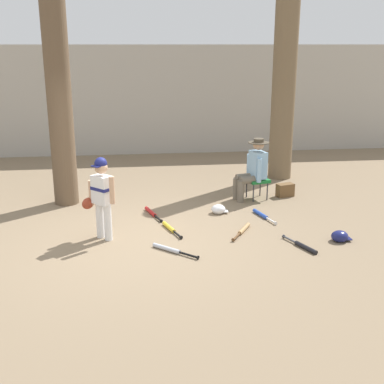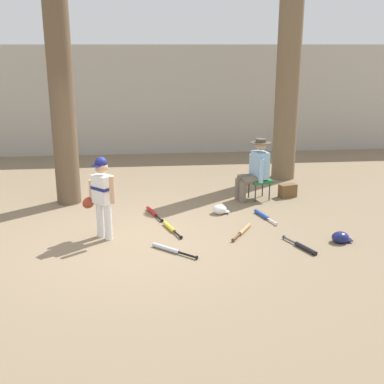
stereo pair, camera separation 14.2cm
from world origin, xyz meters
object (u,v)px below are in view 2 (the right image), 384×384
Objects in this scene: seated_spectator at (255,168)px; tree_behind_spectator at (287,96)px; bat_black_composite at (303,247)px; bat_yellow_trainer at (171,228)px; handbag_beside_stool at (288,191)px; young_ballplayer at (102,193)px; folding_stool at (259,181)px; bat_blue_youth at (263,215)px; bat_wood_tan at (243,230)px; bat_aluminum_silver at (169,249)px; tree_near_player at (59,59)px; bat_red_barrel at (153,212)px; batting_helmet_navy at (341,237)px; batting_helmet_white at (220,210)px.

tree_behind_spectator is at bearing 57.23° from seated_spectator.
tree_behind_spectator is at bearing 78.52° from bat_black_composite.
seated_spectator is at bearing 40.98° from bat_yellow_trainer.
seated_spectator is 1.69× the size of bat_black_composite.
handbag_beside_stool is (0.70, 0.10, -0.51)m from seated_spectator.
folding_stool is at bearing 31.34° from young_ballplayer.
bat_yellow_trainer is (-1.73, -1.50, -0.61)m from seated_spectator.
bat_blue_youth is 1.08× the size of bat_wood_tan.
tree_near_player is at bearing 124.86° from bat_aluminum_silver.
bat_blue_youth is at bearing -93.88° from seated_spectator.
folding_stool is at bearing 18.66° from bat_red_barrel.
bat_blue_youth is at bearing 15.47° from bat_yellow_trainer.
handbag_beside_stool reaches higher than bat_red_barrel.
tree_behind_spectator is at bearing 40.99° from young_ballplayer.
handbag_beside_stool is at bearing 7.60° from folding_stool.
handbag_beside_stool reaches higher than batting_helmet_navy.
young_ballplayer is 3.16m from bat_black_composite.
tree_near_player is 8.70× the size of bat_wood_tan.
tree_behind_spectator reaches higher than bat_black_composite.
seated_spectator is 0.87m from handbag_beside_stool.
folding_stool is (2.89, 1.76, -0.38)m from young_ballplayer.
bat_aluminum_silver is at bearing -121.84° from batting_helmet_white.
bat_yellow_trainer is 1.19m from batting_helmet_white.
young_ballplayer is 2.34m from bat_wood_tan.
bat_wood_tan is (-0.66, -1.75, -0.33)m from folding_stool.
bat_black_composite is 2.33× the size of batting_helmet_white.
bat_blue_youth is at bearing -112.46° from tree_behind_spectator.
tree_near_player is 4.99m from handbag_beside_stool.
bat_black_composite is 2.26× the size of batting_helmet_navy.
tree_near_player reaches higher than batting_helmet_navy.
tree_behind_spectator is at bearing 54.52° from bat_aluminum_silver.
handbag_beside_stool is (-0.31, -1.47, -1.72)m from tree_behind_spectator.
bat_red_barrel is (-2.00, -0.69, -0.61)m from seated_spectator.
seated_spectator reaches higher than bat_red_barrel.
bat_yellow_trainer is (1.06, 0.24, -0.71)m from young_ballplayer.
bat_red_barrel is (-1.93, 0.36, 0.00)m from bat_blue_youth.
batting_helmet_navy reaches higher than bat_wood_tan.
handbag_beside_stool is 0.45× the size of bat_red_barrel.
folding_stool is 0.70× the size of bat_wood_tan.
tree_near_player is 3.65m from bat_yellow_trainer.
bat_black_composite is at bearing -39.50° from bat_red_barrel.
tree_near_player is 2.85m from young_ballplayer.
bat_wood_tan is at bearing -110.72° from folding_stool.
tree_near_player is 8.32× the size of bat_yellow_trainer.
handbag_beside_stool is at bearing 55.37° from bat_wood_tan.
bat_red_barrel is (-0.20, 1.69, 0.00)m from bat_aluminum_silver.
young_ballplayer is (0.79, -1.93, -1.94)m from tree_near_player.
seated_spectator is at bearing -3.04° from tree_near_player.
bat_blue_youth is 1.97m from bat_red_barrel.
batting_helmet_navy is 1.03× the size of batting_helmet_white.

